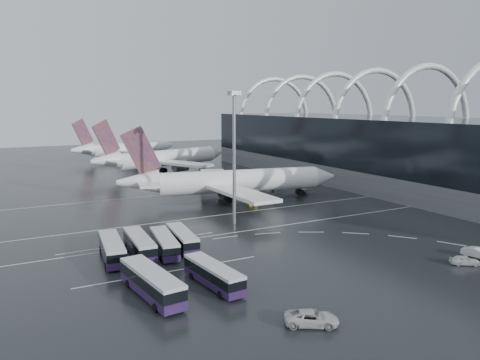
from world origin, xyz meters
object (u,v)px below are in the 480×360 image
bus_row_far_c (213,274)px  van_curve_c (478,253)px  gse_cart_belly_e (254,187)px  airliner_gate_b (161,159)px  floodlight_mast (234,142)px  gse_cart_belly_b (271,189)px  bus_row_far_a (152,282)px  bus_row_near_b (139,244)px  airliner_main (229,182)px  bus_row_near_c (164,243)px  airliner_gate_c (125,149)px  bus_row_near_d (182,238)px  van_curve_b (465,260)px  gse_cart_belly_d (304,192)px  van_curve_a (312,318)px  gse_cart_belly_c (252,203)px  bus_row_near_a (112,249)px

bus_row_far_c → van_curve_c: 42.89m
gse_cart_belly_e → airliner_gate_b: bearing=105.2°
floodlight_mast → gse_cart_belly_b: 41.19m
van_curve_c → bus_row_far_a: bearing=153.7°
bus_row_near_b → van_curve_c: bearing=-116.0°
airliner_main → gse_cart_belly_e: size_ratio=29.84×
bus_row_far_c → gse_cart_belly_b: 70.20m
bus_row_near_b → bus_row_near_c: bearing=-102.1°
airliner_main → bus_row_far_c: 55.71m
airliner_gate_c → gse_cart_belly_e: airliner_gate_c is taller
bus_row_near_d → bus_row_far_a: bus_row_far_a is taller
van_curve_c → gse_cart_belly_b: van_curve_c is taller
floodlight_mast → bus_row_near_d: bearing=-147.2°
bus_row_far_a → gse_cart_belly_b: size_ratio=5.75×
bus_row_near_b → bus_row_near_c: 3.99m
bus_row_far_c → van_curve_b: 38.59m
bus_row_far_a → van_curve_b: size_ratio=3.32×
airliner_gate_c → gse_cart_belly_d: 103.77m
airliner_gate_c → van_curve_a: size_ratio=8.36×
van_curve_b → van_curve_c: bearing=-43.0°
bus_row_near_b → gse_cart_belly_e: bus_row_near_b is taller
airliner_main → bus_row_far_c: airliner_main is taller
airliner_gate_c → bus_row_near_d: size_ratio=4.07×
gse_cart_belly_c → gse_cart_belly_e: (10.99, 18.46, -0.11)m
bus_row_near_d → floodlight_mast: bearing=-50.8°
bus_row_near_d → van_curve_a: bus_row_near_d is taller
bus_row_far_a → van_curve_b: 46.83m
airliner_gate_c → bus_row_near_b: 134.70m
floodlight_mast → gse_cart_belly_c: 24.35m
airliner_gate_c → bus_row_far_c: size_ratio=4.09×
airliner_main → bus_row_near_b: (-32.04, -30.89, -3.09)m
bus_row_far_c → airliner_main: bearing=-34.1°
airliner_main → airliner_gate_b: bearing=99.8°
bus_row_near_a → bus_row_near_d: bearing=-81.5°
airliner_main → gse_cart_belly_b: 18.24m
bus_row_near_b → gse_cart_belly_b: (48.61, 37.26, -1.05)m
van_curve_a → gse_cart_belly_c: (24.87, 56.55, -0.21)m
gse_cart_belly_c → gse_cart_belly_e: bearing=59.2°
floodlight_mast → gse_cart_belly_e: (23.06, 32.17, -16.21)m
bus_row_near_a → bus_row_far_c: 19.78m
bus_row_near_a → van_curve_a: bus_row_near_a is taller
van_curve_c → gse_cart_belly_e: size_ratio=2.55×
bus_row_near_b → gse_cart_belly_b: size_ratio=5.24×
airliner_gate_c → bus_row_near_a: size_ratio=3.83×
airliner_gate_b → gse_cart_belly_c: (1.16, -63.22, -4.19)m
bus_row_near_a → gse_cart_belly_c: (39.01, 23.78, -1.12)m
bus_row_near_a → bus_row_far_a: bus_row_far_a is taller
van_curve_a → airliner_main: bearing=11.8°
van_curve_a → van_curve_c: (37.10, 5.93, -0.04)m
van_curve_b → gse_cart_belly_b: 65.83m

